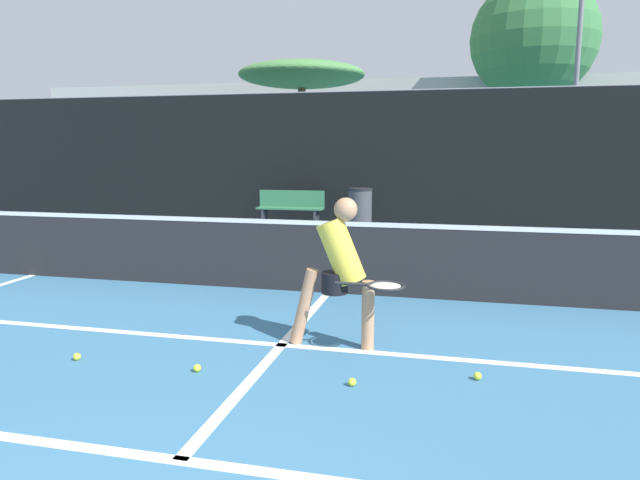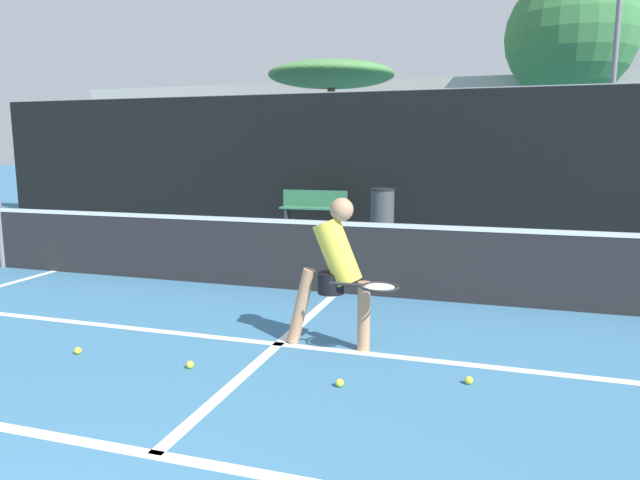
{
  "view_description": "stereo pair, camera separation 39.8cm",
  "coord_description": "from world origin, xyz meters",
  "px_view_note": "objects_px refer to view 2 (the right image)",
  "views": [
    {
      "loc": [
        1.57,
        -0.83,
        1.88
      ],
      "look_at": [
        0.25,
        4.75,
        0.95
      ],
      "focal_mm": 32.0,
      "sensor_mm": 36.0,
      "label": 1
    },
    {
      "loc": [
        1.95,
        -0.72,
        1.88
      ],
      "look_at": [
        0.25,
        4.75,
        0.95
      ],
      "focal_mm": 32.0,
      "sensor_mm": 36.0,
      "label": 2
    }
  ],
  "objects_px": {
    "player_practicing": "(337,266)",
    "parked_car": "(294,186)",
    "courtside_bench": "(314,207)",
    "trash_bin": "(382,210)"
  },
  "relations": [
    {
      "from": "player_practicing",
      "to": "parked_car",
      "type": "distance_m",
      "value": 13.53
    },
    {
      "from": "courtside_bench",
      "to": "trash_bin",
      "type": "xyz_separation_m",
      "value": [
        1.74,
        -0.33,
        0.02
      ]
    },
    {
      "from": "player_practicing",
      "to": "parked_car",
      "type": "bearing_deg",
      "value": 111.85
    },
    {
      "from": "player_practicing",
      "to": "parked_car",
      "type": "relative_size",
      "value": 0.33
    },
    {
      "from": "player_practicing",
      "to": "trash_bin",
      "type": "relative_size",
      "value": 1.48
    },
    {
      "from": "trash_bin",
      "to": "parked_car",
      "type": "bearing_deg",
      "value": 128.5
    },
    {
      "from": "parked_car",
      "to": "trash_bin",
      "type": "bearing_deg",
      "value": -51.5
    },
    {
      "from": "trash_bin",
      "to": "parked_car",
      "type": "height_order",
      "value": "parked_car"
    },
    {
      "from": "courtside_bench",
      "to": "trash_bin",
      "type": "relative_size",
      "value": 1.67
    },
    {
      "from": "player_practicing",
      "to": "courtside_bench",
      "type": "distance_m",
      "value": 8.52
    }
  ]
}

